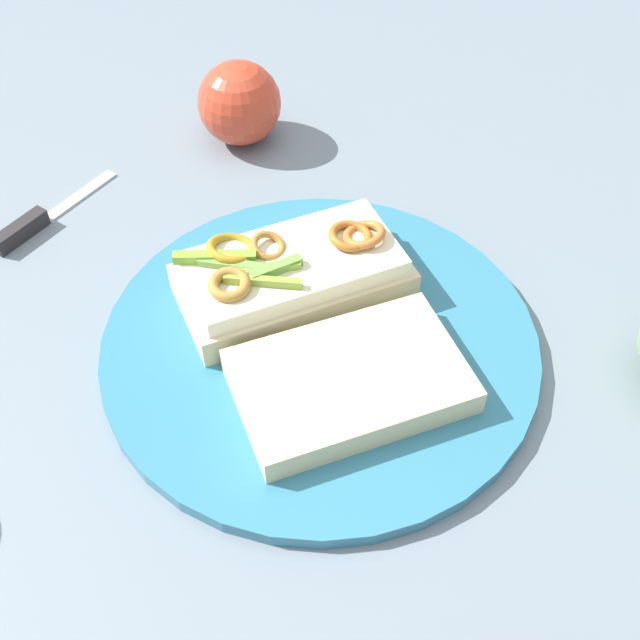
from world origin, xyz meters
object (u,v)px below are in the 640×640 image
Objects in this scene: plate at (320,344)px; bread_slice_side at (350,381)px; sandwich at (292,274)px; knife at (37,221)px; apple_0 at (239,103)px.

bread_slice_side is (0.02, 0.05, 0.02)m from plate.
knife is at bearing 134.19° from sandwich.
sandwich reaches higher than bread_slice_side.
bread_slice_side is 0.32m from apple_0.
knife is (0.05, -0.31, -0.02)m from bread_slice_side.
plate is 0.06m from sandwich.
sandwich is 2.46× the size of apple_0.
plate is at bearing 60.34° from apple_0.
sandwich is at bearing 92.92° from bread_slice_side.
apple_0 is at bearing 80.40° from sandwich.
apple_0 is 0.21m from knife.
apple_0 is at bearing 86.03° from bread_slice_side.
apple_0 reaches higher than plate.
bread_slice_side reaches higher than knife.
sandwich is 0.10m from bread_slice_side.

